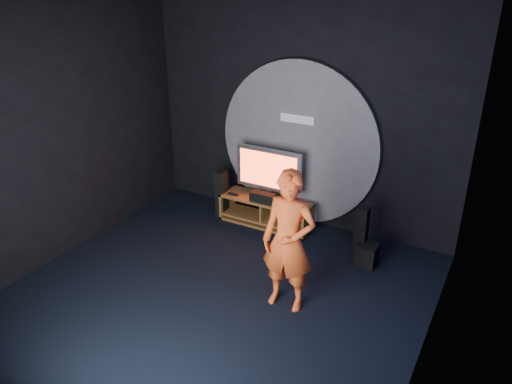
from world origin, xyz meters
TOP-DOWN VIEW (x-y plane):
  - floor at (0.00, 0.00)m, footprint 5.00×5.00m
  - back_wall at (0.00, 2.50)m, footprint 5.00×0.04m
  - front_wall at (0.00, -2.50)m, footprint 5.00×0.04m
  - left_wall at (-2.50, 0.00)m, footprint 0.04×5.00m
  - right_wall at (2.50, 0.00)m, footprint 0.04×5.00m
  - ceiling at (0.00, 0.00)m, footprint 5.00×5.00m
  - wall_disc_panel at (0.00, 2.44)m, footprint 2.60×0.11m
  - media_console at (-0.33, 2.05)m, footprint 1.51×0.45m
  - tv at (-0.34, 2.12)m, footprint 1.10×0.22m
  - center_speaker at (-0.34, 1.93)m, footprint 0.40×0.15m
  - remote at (-0.88, 1.93)m, footprint 0.18×0.05m
  - tower_speaker_left at (-1.12, 1.96)m, footprint 0.16×0.18m
  - tower_speaker_right at (1.31, 1.79)m, footprint 0.16×0.18m
  - subwoofer at (1.44, 1.67)m, footprint 0.28×0.28m
  - player at (0.86, 0.33)m, footprint 0.67×0.46m

SIDE VIEW (x-z plane):
  - floor at x=0.00m, z-range 0.00..0.00m
  - subwoofer at x=1.44m, z-range 0.00..0.31m
  - media_console at x=-0.33m, z-range -0.03..0.42m
  - tower_speaker_left at x=-1.12m, z-range 0.00..0.80m
  - tower_speaker_right at x=1.31m, z-range 0.00..0.80m
  - remote at x=-0.88m, z-range 0.45..0.47m
  - center_speaker at x=-0.34m, z-range 0.45..0.60m
  - player at x=0.86m, z-range 0.00..1.76m
  - tv at x=-0.34m, z-range 0.49..1.31m
  - wall_disc_panel at x=0.00m, z-range 0.00..2.60m
  - back_wall at x=0.00m, z-range 0.00..3.50m
  - front_wall at x=0.00m, z-range 0.00..3.50m
  - left_wall at x=-2.50m, z-range 0.00..3.50m
  - right_wall at x=2.50m, z-range 0.00..3.50m
  - ceiling at x=0.00m, z-range 3.50..3.51m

